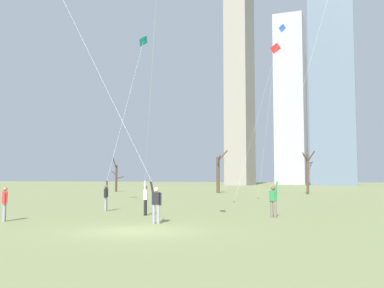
# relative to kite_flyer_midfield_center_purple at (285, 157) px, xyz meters

# --- Properties ---
(ground_plane) EXTENTS (400.00, 400.00, 0.00)m
(ground_plane) POSITION_rel_kite_flyer_midfield_center_purple_xyz_m (-4.60, -6.89, -3.05)
(ground_plane) COLOR #848E56
(kite_flyer_midfield_center_purple) EXTENTS (4.89, 4.65, 14.20)m
(kite_flyer_midfield_center_purple) POSITION_rel_kite_flyer_midfield_center_purple_xyz_m (0.00, 0.00, 0.00)
(kite_flyer_midfield_center_purple) COLOR #726656
(kite_flyer_midfield_center_purple) RESTS_ON ground
(kite_flyer_foreground_left_yellow) EXTENTS (11.14, 1.52, 21.70)m
(kite_flyer_foreground_left_yellow) POSITION_rel_kite_flyer_midfield_center_purple_xyz_m (-6.90, -4.36, 1.49)
(kite_flyer_foreground_left_yellow) COLOR gray
(kite_flyer_foreground_left_yellow) RESTS_ON ground
(kite_flyer_midfield_right_green) EXTENTS (5.48, 9.80, 11.97)m
(kite_flyer_midfield_right_green) POSITION_rel_kite_flyer_midfield_center_purple_xyz_m (-6.49, -2.19, -0.01)
(kite_flyer_midfield_right_green) COLOR black
(kite_flyer_midfield_right_green) RESTS_ON ground
(kite_flyer_midfield_left_teal) EXTENTS (5.29, 14.99, 15.94)m
(kite_flyer_midfield_left_teal) POSITION_rel_kite_flyer_midfield_center_purple_xyz_m (-12.17, 4.34, 0.74)
(kite_flyer_midfield_left_teal) COLOR gray
(kite_flyer_midfield_left_teal) RESTS_ON ground
(bystander_strolling_midfield) EXTENTS (0.36, 0.43, 1.62)m
(bystander_strolling_midfield) POSITION_rel_kite_flyer_midfield_center_purple_xyz_m (-12.15, -5.78, -2.14)
(bystander_strolling_midfield) COLOR gray
(bystander_strolling_midfield) RESTS_ON ground
(distant_kite_low_near_trees_blue) EXTENTS (3.83, 4.97, 16.41)m
(distant_kite_low_near_trees_blue) POSITION_rel_kite_flyer_midfield_center_purple_xyz_m (-3.55, 18.01, 10.76)
(distant_kite_low_near_trees_blue) COLOR blue
(distant_kite_low_near_trees_blue) RESTS_ON ground
(distant_kite_drifting_left_red) EXTENTS (2.12, 2.41, 16.07)m
(distant_kite_drifting_left_red) POSITION_rel_kite_flyer_midfield_center_purple_xyz_m (-4.66, 23.10, 11.40)
(distant_kite_drifting_left_red) COLOR red
(distant_kite_drifting_left_red) RESTS_ON ground
(bare_tree_left_of_center) EXTENTS (2.30, 2.29, 4.98)m
(bare_tree_left_of_center) POSITION_rel_kite_flyer_midfield_center_purple_xyz_m (-30.41, 35.05, -0.88)
(bare_tree_left_of_center) COLOR #423326
(bare_tree_left_of_center) RESTS_ON ground
(bare_tree_rightmost) EXTENTS (1.28, 2.98, 5.88)m
(bare_tree_rightmost) POSITION_rel_kite_flyer_midfield_center_purple_xyz_m (-14.67, 35.26, -0.23)
(bare_tree_rightmost) COLOR #4C3828
(bare_tree_rightmost) RESTS_ON ground
(bare_tree_far_right_edge) EXTENTS (1.47, 3.34, 5.81)m
(bare_tree_far_right_edge) POSITION_rel_kite_flyer_midfield_center_purple_xyz_m (-2.86, 34.91, -0.06)
(bare_tree_far_right_edge) COLOR #4C3828
(bare_tree_far_right_edge) RESTS_ON ground
(skyline_short_annex) EXTENTS (9.17, 9.87, 53.68)m
(skyline_short_annex) POSITION_rel_kite_flyer_midfield_center_purple_xyz_m (-17.29, 119.49, 23.79)
(skyline_short_annex) COLOR #B2B2B7
(skyline_short_annex) RESTS_ON ground
(skyline_mid_tower_right) EXTENTS (6.30, 11.38, 74.07)m
(skyline_mid_tower_right) POSITION_rel_kite_flyer_midfield_center_purple_xyz_m (-28.95, 100.82, 30.28)
(skyline_mid_tower_right) COLOR gray
(skyline_mid_tower_right) RESTS_ON ground
(skyline_mid_tower_left) EXTENTS (11.91, 6.89, 63.06)m
(skyline_mid_tower_left) POSITION_rel_kite_flyer_midfield_center_purple_xyz_m (-3.63, 103.95, 26.23)
(skyline_mid_tower_left) COLOR slate
(skyline_mid_tower_left) RESTS_ON ground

